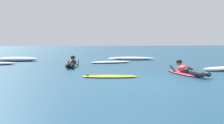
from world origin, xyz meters
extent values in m
plane|color=navy|center=(0.00, 10.00, 0.00)|extent=(120.00, 120.00, 0.00)
ellipsoid|color=#E54C66|center=(1.95, 1.87, 0.04)|extent=(0.75, 2.05, 0.07)
ellipsoid|color=#E54C66|center=(1.87, 2.82, 0.05)|extent=(0.23, 0.22, 0.06)
ellipsoid|color=red|center=(1.95, 1.92, 0.20)|extent=(0.45, 0.66, 0.34)
ellipsoid|color=black|center=(1.98, 1.55, 0.17)|extent=(0.36, 0.31, 0.20)
cylinder|color=black|center=(1.95, 0.96, 0.14)|extent=(0.16, 0.88, 0.14)
ellipsoid|color=black|center=(1.96, 0.52, 0.14)|extent=(0.12, 0.23, 0.08)
cylinder|color=black|center=(2.11, 0.97, 0.14)|extent=(0.26, 0.89, 0.14)
ellipsoid|color=black|center=(2.17, 0.54, 0.14)|extent=(0.12, 0.23, 0.08)
cylinder|color=black|center=(1.70, 2.24, 0.12)|extent=(0.14, 0.56, 0.32)
sphere|color=#8C6647|center=(1.67, 2.61, 0.02)|extent=(0.09, 0.09, 0.09)
cylinder|color=black|center=(2.14, 2.26, 0.12)|extent=(0.14, 0.56, 0.32)
sphere|color=#8C6647|center=(2.11, 2.61, 0.02)|extent=(0.09, 0.09, 0.09)
sphere|color=#8C6647|center=(1.92, 2.29, 0.38)|extent=(0.21, 0.21, 0.21)
ellipsoid|color=black|center=(1.92, 2.27, 0.41)|extent=(0.24, 0.22, 0.16)
ellipsoid|color=#2DB2D1|center=(-2.01, 5.41, 0.04)|extent=(0.76, 2.01, 0.07)
ellipsoid|color=#2DB2D1|center=(-1.92, 6.33, 0.05)|extent=(0.22, 0.22, 0.06)
ellipsoid|color=black|center=(-2.01, 5.46, 0.20)|extent=(0.46, 0.71, 0.35)
ellipsoid|color=black|center=(-2.05, 5.07, 0.17)|extent=(0.37, 0.31, 0.20)
cylinder|color=black|center=(-2.18, 4.52, 0.14)|extent=(0.27, 0.82, 0.14)
ellipsoid|color=black|center=(-2.24, 4.12, 0.14)|extent=(0.12, 0.23, 0.08)
cylinder|color=black|center=(-2.02, 4.51, 0.14)|extent=(0.17, 0.81, 0.14)
ellipsoid|color=black|center=(-2.04, 4.10, 0.14)|extent=(0.12, 0.23, 0.08)
cylinder|color=black|center=(-2.19, 5.85, 0.12)|extent=(0.15, 0.61, 0.35)
sphere|color=#8C6647|center=(-2.15, 6.24, 0.02)|extent=(0.09, 0.09, 0.09)
cylinder|color=black|center=(-1.76, 5.79, 0.12)|extent=(0.15, 0.61, 0.35)
sphere|color=#8C6647|center=(-1.72, 6.16, 0.02)|extent=(0.09, 0.09, 0.09)
sphere|color=#8C6647|center=(-1.97, 5.85, 0.38)|extent=(0.21, 0.21, 0.21)
ellipsoid|color=black|center=(-1.97, 5.83, 0.41)|extent=(0.24, 0.22, 0.16)
ellipsoid|color=yellow|center=(-0.82, 1.42, 0.04)|extent=(1.87, 0.85, 0.07)
cube|color=yellow|center=(-0.82, 1.42, 0.07)|extent=(1.52, 0.28, 0.01)
cone|color=black|center=(-1.53, 1.54, 0.01)|extent=(0.11, 0.11, 0.16)
ellipsoid|color=white|center=(0.09, 7.11, 0.06)|extent=(2.40, 1.18, 0.12)
ellipsoid|color=white|center=(0.63, 7.34, 0.04)|extent=(0.90, 0.64, 0.09)
ellipsoid|color=white|center=(-0.57, 6.90, 0.03)|extent=(0.88, 0.49, 0.07)
ellipsoid|color=white|center=(3.56, 2.55, 0.05)|extent=(0.90, 0.33, 0.10)
ellipsoid|color=white|center=(1.71, 9.31, 0.11)|extent=(3.10, 1.12, 0.21)
ellipsoid|color=white|center=(2.48, 9.28, 0.07)|extent=(1.10, 0.84, 0.15)
ellipsoid|color=white|center=(0.80, 9.39, 0.06)|extent=(1.11, 0.38, 0.12)
ellipsoid|color=white|center=(-5.22, 9.30, 0.13)|extent=(2.54, 1.16, 0.26)
ellipsoid|color=white|center=(-4.60, 9.36, 0.09)|extent=(0.90, 0.49, 0.19)
ellipsoid|color=white|center=(-5.96, 9.29, 0.07)|extent=(0.96, 0.63, 0.15)
ellipsoid|color=white|center=(-5.33, 6.94, 0.05)|extent=(0.73, 0.29, 0.11)
camera|label=1|loc=(-2.06, -7.06, 1.16)|focal=42.46mm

